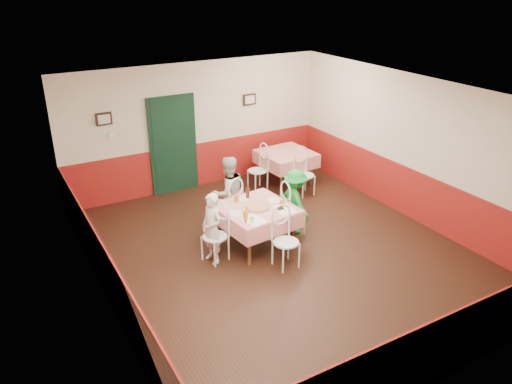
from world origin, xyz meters
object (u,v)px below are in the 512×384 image
chair_second_b (305,175)px  main_table (256,227)px  second_table (286,168)px  chair_right (293,211)px  beer_bottle (248,192)px  chair_left (215,237)px  chair_near (286,242)px  glass_a (246,215)px  glass_c (237,198)px  chair_second_a (258,171)px  chair_far (230,206)px  diner_far (228,193)px  glass_b (282,203)px  pizza (257,207)px  diner_left (212,228)px  diner_right (295,202)px  wallet (280,208)px

chair_second_b → main_table: bearing=-147.9°
second_table → chair_right: size_ratio=1.24×
beer_bottle → chair_left: bearing=-151.7°
chair_near → glass_a: 0.80m
glass_c → chair_second_a: bearing=50.9°
chair_left → chair_second_b: (2.87, 1.50, 0.00)m
chair_far → diner_far: bearing=-100.0°
chair_second_a → glass_b: chair_second_a is taller
main_table → chair_left: (-0.85, -0.09, 0.08)m
glass_a → chair_near: bearing=-48.5°
chair_second_b → diner_far: diner_far is taller
glass_a → diner_far: diner_far is taller
chair_far → pizza: size_ratio=2.26×
chair_left → glass_b: (1.24, -0.12, 0.38)m
chair_right → glass_b: (-0.45, -0.29, 0.38)m
diner_left → chair_near: bearing=42.0°
glass_a → pizza: bearing=36.3°
main_table → chair_far: 0.85m
chair_right → diner_right: diner_right is taller
chair_left → glass_a: glass_a is taller
chair_second_b → diner_far: bearing=-169.0°
second_table → chair_near: 3.58m
glass_b → diner_right: (0.50, 0.30, -0.20)m
diner_left → diner_far: diner_far is taller
chair_far → glass_a: 1.26m
glass_c → beer_bottle: beer_bottle is taller
glass_c → diner_left: bearing=-147.3°
chair_left → chair_far: 1.20m
pizza → chair_left: bearing=-176.7°
chair_far → glass_b: chair_far is taller
chair_near → chair_second_b: bearing=48.3°
wallet → chair_second_a: bearing=62.8°
chair_far → beer_bottle: beer_bottle is taller
diner_right → second_table: bearing=-25.9°
diner_right → diner_far: bearing=53.6°
glass_b → wallet: size_ratio=1.21×
second_table → diner_left: (-2.92, -2.26, 0.24)m
chair_near → chair_far: bearing=94.8°
chair_second_a → beer_bottle: beer_bottle is taller
chair_near → glass_b: 0.80m
chair_right → diner_right: (0.05, 0.01, 0.17)m
pizza → diner_far: (-0.10, 0.93, -0.06)m
second_table → chair_second_b: (0.00, -0.75, 0.08)m
chair_near → diner_left: bearing=141.4°
glass_a → diner_left: size_ratio=0.12×
second_table → glass_c: (-2.22, -1.80, 0.45)m
second_table → chair_left: chair_left is taller
wallet → chair_near: bearing=-118.4°
chair_second_b → beer_bottle: beer_bottle is taller
second_table → diner_far: (-2.12, -1.27, 0.34)m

